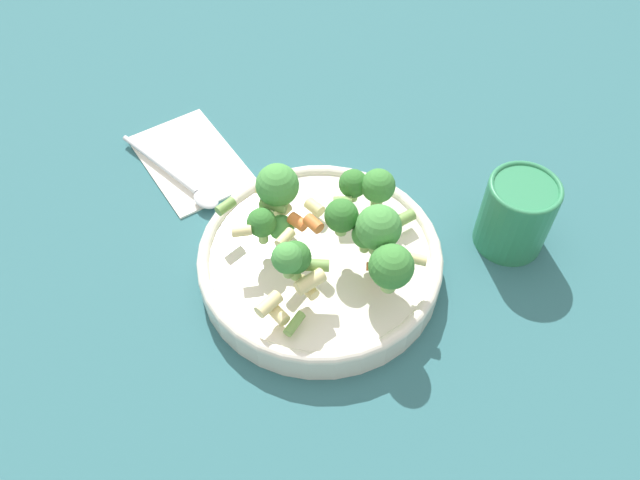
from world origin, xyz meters
The scene contains 6 objects.
ground_plane centered at (0.00, 0.00, 0.00)m, with size 3.00×3.00×0.00m, color #2D6066.
bowl centered at (0.00, 0.00, 0.02)m, with size 0.27×0.27×0.04m.
pasta_salad centered at (-0.01, -0.02, 0.09)m, with size 0.19×0.22×0.09m.
cup centered at (0.02, -0.22, 0.05)m, with size 0.08×0.08×0.09m.
napkin centered at (0.20, 0.15, 0.00)m, with size 0.20×0.18×0.01m.
spoon centered at (0.14, 0.15, 0.01)m, with size 0.15×0.13×0.01m.
Camera 1 is at (-0.41, 0.05, 0.58)m, focal length 35.00 mm.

